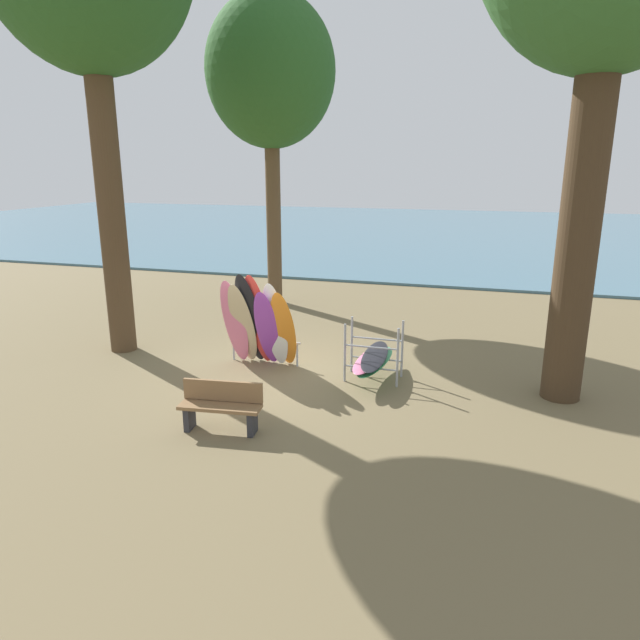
# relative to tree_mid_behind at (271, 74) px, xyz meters

# --- Properties ---
(ground_plane) EXTENTS (80.00, 80.00, 0.00)m
(ground_plane) POSITION_rel_tree_mid_behind_xyz_m (2.21, -6.30, -6.99)
(ground_plane) COLOR brown
(lake_water) EXTENTS (80.00, 36.00, 0.10)m
(lake_water) POSITION_rel_tree_mid_behind_xyz_m (2.21, 21.83, -6.94)
(lake_water) COLOR #477084
(lake_water) RESTS_ON ground
(tree_mid_behind) EXTENTS (3.87, 3.87, 9.30)m
(tree_mid_behind) POSITION_rel_tree_mid_behind_xyz_m (0.00, 0.00, 0.00)
(tree_mid_behind) COLOR brown
(tree_mid_behind) RESTS_ON ground
(leaning_board_pile) EXTENTS (1.73, 1.01, 2.21)m
(leaning_board_pile) POSITION_rel_tree_mid_behind_xyz_m (1.90, -5.91, -5.99)
(leaning_board_pile) COLOR pink
(leaning_board_pile) RESTS_ON ground
(board_storage_rack) EXTENTS (1.15, 2.13, 1.25)m
(board_storage_rack) POSITION_rel_tree_mid_behind_xyz_m (4.49, -5.88, -6.52)
(board_storage_rack) COLOR #9EA0A5
(board_storage_rack) RESTS_ON ground
(park_bench) EXTENTS (1.44, 0.57, 0.85)m
(park_bench) POSITION_rel_tree_mid_behind_xyz_m (2.49, -8.98, -6.54)
(park_bench) COLOR #2D2D33
(park_bench) RESTS_ON ground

